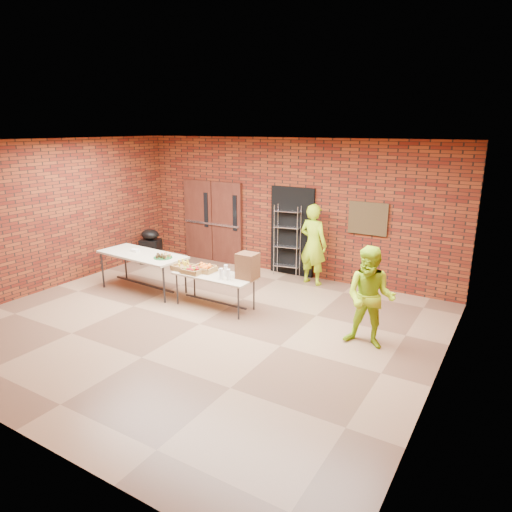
{
  "coord_description": "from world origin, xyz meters",
  "views": [
    {
      "loc": [
        4.79,
        -5.96,
        3.44
      ],
      "look_at": [
        0.35,
        1.4,
        0.99
      ],
      "focal_mm": 32.0,
      "sensor_mm": 36.0,
      "label": 1
    }
  ],
  "objects": [
    {
      "name": "coffee_dispenser",
      "position": [
        0.43,
        0.96,
        0.92
      ],
      "size": [
        0.37,
        0.33,
        0.49
      ],
      "primitive_type": "cube",
      "color": "brown",
      "rests_on": "table_right"
    },
    {
      "name": "basket_bananas",
      "position": [
        -0.94,
        0.73,
        0.73
      ],
      "size": [
        0.42,
        0.33,
        0.13
      ],
      "color": "olive",
      "rests_on": "table_right"
    },
    {
      "name": "cup_stack_mid",
      "position": [
        0.18,
        0.68,
        0.78
      ],
      "size": [
        0.07,
        0.07,
        0.21
      ],
      "primitive_type": "cylinder",
      "color": "white",
      "rests_on": "table_right"
    },
    {
      "name": "cup_stack_back",
      "position": [
        0.03,
        0.82,
        0.79
      ],
      "size": [
        0.08,
        0.08,
        0.23
      ],
      "primitive_type": "cylinder",
      "color": "white",
      "rests_on": "table_right"
    },
    {
      "name": "double_doors",
      "position": [
        -2.2,
        3.44,
        1.05
      ],
      "size": [
        1.78,
        0.12,
        2.1
      ],
      "color": "#4E2116",
      "rests_on": "room"
    },
    {
      "name": "napkin_box",
      "position": [
        -2.38,
        0.84,
        0.85
      ],
      "size": [
        0.17,
        0.12,
        0.06
      ],
      "primitive_type": "cube",
      "color": "white",
      "rests_on": "table_left"
    },
    {
      "name": "volunteer_woman",
      "position": [
        0.81,
        3.1,
        0.91
      ],
      "size": [
        0.73,
        0.54,
        1.82
      ],
      "primitive_type": "imported",
      "rotation": [
        0.0,
        0.0,
        2.98
      ],
      "color": "#A3D918",
      "rests_on": "room"
    },
    {
      "name": "dark_doorway",
      "position": [
        0.1,
        3.46,
        1.05
      ],
      "size": [
        1.1,
        0.06,
        2.1
      ],
      "primitive_type": "cube",
      "color": "black",
      "rests_on": "room"
    },
    {
      "name": "wire_rack",
      "position": [
        0.05,
        3.32,
        0.85
      ],
      "size": [
        0.65,
        0.31,
        1.69
      ],
      "primitive_type": null,
      "rotation": [
        0.0,
        0.0,
        0.17
      ],
      "color": "#BBBAC2",
      "rests_on": "room"
    },
    {
      "name": "cup_stack_front",
      "position": [
        0.04,
        0.64,
        0.78
      ],
      "size": [
        0.07,
        0.07,
        0.21
      ],
      "primitive_type": "cylinder",
      "color": "white",
      "rests_on": "table_right"
    },
    {
      "name": "table_right",
      "position": [
        -0.24,
        0.81,
        0.62
      ],
      "size": [
        1.64,
        0.69,
        0.67
      ],
      "rotation": [
        0.0,
        0.0,
        -0.01
      ],
      "color": "tan",
      "rests_on": "room"
    },
    {
      "name": "basket_oranges",
      "position": [
        -0.53,
        0.88,
        0.73
      ],
      "size": [
        0.44,
        0.34,
        0.14
      ],
      "color": "olive",
      "rests_on": "table_right"
    },
    {
      "name": "basket_apples",
      "position": [
        -0.66,
        0.66,
        0.73
      ],
      "size": [
        0.4,
        0.31,
        0.13
      ],
      "color": "olive",
      "rests_on": "table_right"
    },
    {
      "name": "muffin_tray",
      "position": [
        -1.52,
        0.78,
        0.87
      ],
      "size": [
        0.39,
        0.39,
        0.1
      ],
      "color": "#165322",
      "rests_on": "table_left"
    },
    {
      "name": "table_left",
      "position": [
        -2.13,
        0.8,
        0.76
      ],
      "size": [
        2.06,
        0.98,
        0.82
      ],
      "rotation": [
        0.0,
        0.0,
        -0.07
      ],
      "color": "tan",
      "rests_on": "room"
    },
    {
      "name": "bronze_plaque",
      "position": [
        1.9,
        3.45,
        1.55
      ],
      "size": [
        0.85,
        0.04,
        0.7
      ],
      "primitive_type": "cube",
      "color": "#42321A",
      "rests_on": "room"
    },
    {
      "name": "volunteer_man",
      "position": [
        2.85,
        0.75,
        0.83
      ],
      "size": [
        0.84,
        0.67,
        1.66
      ],
      "primitive_type": "imported",
      "rotation": [
        0.0,
        0.0,
        0.06
      ],
      "color": "#A3D918",
      "rests_on": "room"
    },
    {
      "name": "room",
      "position": [
        0.0,
        0.0,
        1.6
      ],
      "size": [
        8.08,
        7.08,
        3.28
      ],
      "color": "brown",
      "rests_on": "ground"
    },
    {
      "name": "covered_grill",
      "position": [
        -3.45,
        2.42,
        0.45
      ],
      "size": [
        0.6,
        0.56,
        0.89
      ],
      "rotation": [
        0.0,
        0.0,
        0.36
      ],
      "color": "black",
      "rests_on": "room"
    }
  ]
}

